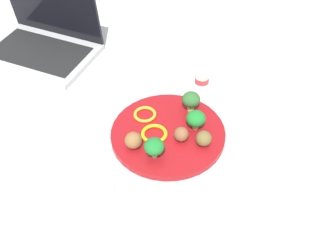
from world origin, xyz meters
TOP-DOWN VIEW (x-y plane):
  - ground_plane at (0.00, 0.00)m, footprint 4.00×4.00m
  - plate at (0.00, 0.00)m, footprint 0.28×0.28m
  - broccoli_floret_back_right at (0.10, -0.02)m, footprint 0.05×0.05m
  - broccoli_floret_front_left at (-0.08, -0.01)m, footprint 0.05×0.05m
  - broccoli_floret_back_left at (0.04, -0.05)m, footprint 0.05×0.05m
  - meatball_front_left at (-0.01, -0.04)m, footprint 0.04×0.04m
  - meatball_far_rim at (-0.00, -0.09)m, footprint 0.04×0.04m
  - meatball_back_right at (-0.08, 0.05)m, footprint 0.04×0.04m
  - pepper_ring_center at (0.03, 0.08)m, footprint 0.08×0.08m
  - pepper_ring_mid_right at (-0.02, 0.03)m, footprint 0.09×0.09m
  - napkin at (-0.25, 0.03)m, footprint 0.18×0.13m
  - fork at (-0.24, 0.05)m, footprint 0.12×0.02m
  - knife at (-0.24, 0.01)m, footprint 0.15×0.02m
  - yogurt_bottle at (0.21, -0.00)m, footprint 0.04×0.04m
  - laptop at (0.16, 0.49)m, footprint 0.24×0.33m

SIDE VIEW (x-z plane):
  - ground_plane at x=0.00m, z-range 0.00..0.00m
  - napkin at x=-0.25m, z-range 0.00..0.01m
  - knife at x=-0.24m, z-range 0.00..0.01m
  - fork at x=-0.24m, z-range 0.00..0.01m
  - plate at x=0.00m, z-range 0.00..0.02m
  - pepper_ring_center at x=0.03m, z-range 0.02..0.02m
  - pepper_ring_mid_right at x=-0.02m, z-range 0.02..0.03m
  - yogurt_bottle at x=0.21m, z-range 0.00..0.06m
  - meatball_front_left at x=-0.01m, z-range 0.02..0.05m
  - meatball_far_rim at x=0.00m, z-range 0.02..0.05m
  - meatball_back_right at x=-0.08m, z-range 0.02..0.06m
  - laptop at x=0.16m, z-range -0.07..0.15m
  - broccoli_floret_back_left at x=0.04m, z-range 0.02..0.07m
  - broccoli_floret_front_left at x=-0.08m, z-range 0.02..0.07m
  - broccoli_floret_back_right at x=0.10m, z-range 0.02..0.08m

